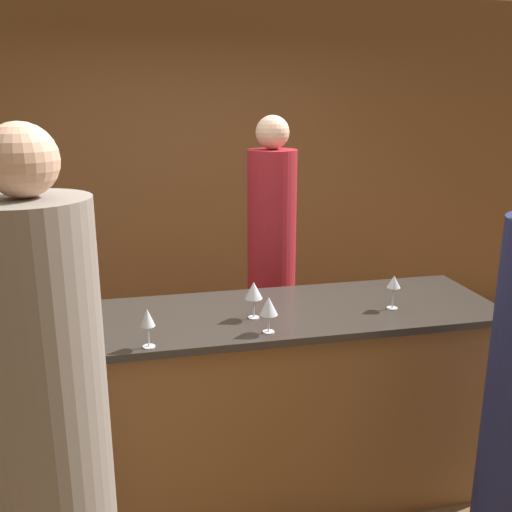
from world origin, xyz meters
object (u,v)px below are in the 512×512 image
Objects in this scene: wine_bottle_0 at (0,301)px; wine_bottle_1 at (39,284)px; bartender at (271,286)px; guest_1 at (52,448)px.

wine_bottle_1 is at bearing 52.29° from wine_bottle_0.
bartender reaches higher than wine_bottle_0.
guest_1 reaches higher than bartender.
guest_1 is 6.44× the size of wine_bottle_0.
guest_1 is 6.36× the size of wine_bottle_1.
wine_bottle_0 is (-1.40, -0.58, 0.22)m from bartender.
wine_bottle_0 is at bearing -127.71° from wine_bottle_1.
bartender is 1.53m from wine_bottle_0.
guest_1 reaches higher than wine_bottle_0.
wine_bottle_0 is (-0.30, 0.86, 0.23)m from guest_1.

